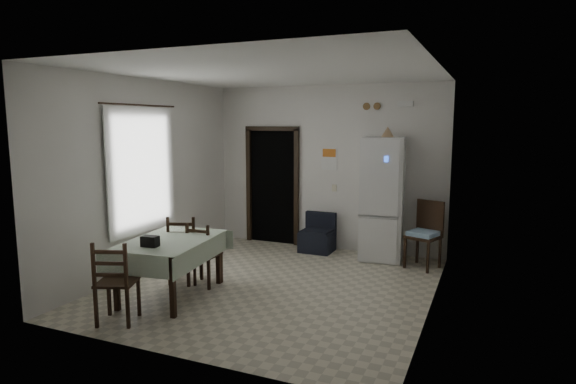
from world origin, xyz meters
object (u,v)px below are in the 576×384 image
(dining_chair_far_left, at_px, (185,248))
(dining_chair_far_right, at_px, (205,254))
(fridge, at_px, (383,199))
(corner_chair, at_px, (423,235))
(dining_table, at_px, (171,268))
(navy_seat, at_px, (317,233))
(dining_chair_near_head, at_px, (117,281))

(dining_chair_far_left, height_order, dining_chair_far_right, dining_chair_far_left)
(dining_chair_far_left, bearing_deg, fridge, -155.42)
(corner_chair, relative_size, dining_table, 0.72)
(navy_seat, bearing_deg, fridge, 0.60)
(dining_chair_far_left, bearing_deg, navy_seat, -137.23)
(dining_chair_far_left, xyz_separation_m, dining_chair_near_head, (0.12, -1.48, -0.00))
(navy_seat, relative_size, dining_chair_far_left, 0.69)
(fridge, xyz_separation_m, dining_chair_near_head, (-2.20, -3.74, -0.53))
(dining_table, relative_size, dining_chair_near_head, 1.51)
(corner_chair, bearing_deg, dining_chair_far_right, -122.80)
(corner_chair, bearing_deg, fridge, 179.21)
(fridge, relative_size, dining_chair_far_right, 2.26)
(navy_seat, height_order, dining_chair_far_left, dining_chair_far_left)
(fridge, xyz_separation_m, corner_chair, (0.70, -0.27, -0.49))
(corner_chair, height_order, dining_table, corner_chair)
(corner_chair, bearing_deg, dining_chair_far_left, -126.12)
(fridge, bearing_deg, dining_chair_near_head, -126.57)
(dining_chair_far_left, bearing_deg, dining_table, 88.02)
(dining_table, bearing_deg, fridge, 46.13)
(fridge, height_order, dining_chair_far_left, fridge)
(navy_seat, height_order, dining_chair_near_head, dining_chair_near_head)
(dining_chair_far_right, bearing_deg, fridge, -131.42)
(corner_chair, xyz_separation_m, dining_chair_near_head, (-2.89, -3.47, -0.04))
(dining_chair_near_head, bearing_deg, dining_chair_far_right, -119.27)
(dining_chair_near_head, bearing_deg, dining_chair_far_left, -106.37)
(navy_seat, xyz_separation_m, dining_chair_far_left, (-1.18, -2.26, 0.15))
(dining_chair_near_head, bearing_deg, dining_table, -114.60)
(navy_seat, xyz_separation_m, dining_chair_far_right, (-0.85, -2.27, 0.11))
(navy_seat, xyz_separation_m, corner_chair, (1.84, -0.27, 0.19))
(navy_seat, relative_size, dining_chair_far_right, 0.75)
(corner_chair, distance_m, dining_chair_far_left, 3.61)
(fridge, bearing_deg, dining_chair_far_right, -137.33)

